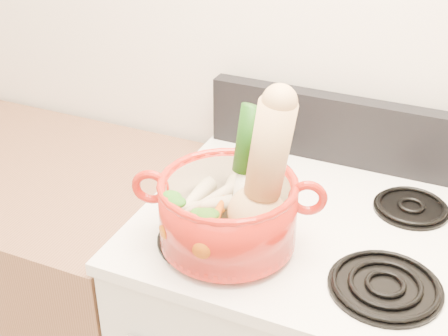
% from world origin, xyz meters
% --- Properties ---
extents(wall_back, '(3.50, 0.02, 2.60)m').
position_xyz_m(wall_back, '(0.00, 1.75, 1.30)').
color(wall_back, white).
rests_on(wall_back, floor).
extents(cooktop, '(0.78, 0.67, 0.03)m').
position_xyz_m(cooktop, '(0.00, 1.40, 0.93)').
color(cooktop, white).
rests_on(cooktop, stove_body).
extents(control_backsplash, '(0.76, 0.05, 0.18)m').
position_xyz_m(control_backsplash, '(0.00, 1.70, 1.04)').
color(control_backsplash, black).
rests_on(control_backsplash, cooktop).
extents(burner_front_left, '(0.22, 0.22, 0.02)m').
position_xyz_m(burner_front_left, '(-0.19, 1.24, 0.96)').
color(burner_front_left, black).
rests_on(burner_front_left, cooktop).
extents(burner_front_right, '(0.22, 0.22, 0.02)m').
position_xyz_m(burner_front_right, '(0.19, 1.24, 0.96)').
color(burner_front_right, black).
rests_on(burner_front_right, cooktop).
extents(burner_back_left, '(0.17, 0.17, 0.02)m').
position_xyz_m(burner_back_left, '(-0.19, 1.54, 0.96)').
color(burner_back_left, black).
rests_on(burner_back_left, cooktop).
extents(burner_back_right, '(0.17, 0.17, 0.02)m').
position_xyz_m(burner_back_right, '(0.19, 1.54, 0.96)').
color(burner_back_right, black).
rests_on(burner_back_right, cooktop).
extents(dutch_oven, '(0.36, 0.36, 0.14)m').
position_xyz_m(dutch_oven, '(-0.15, 1.24, 1.04)').
color(dutch_oven, '#AC190E').
rests_on(dutch_oven, burner_front_left).
extents(pot_handle_left, '(0.08, 0.04, 0.08)m').
position_xyz_m(pot_handle_left, '(-0.30, 1.20, 1.09)').
color(pot_handle_left, '#AC190E').
rests_on(pot_handle_left, dutch_oven).
extents(pot_handle_right, '(0.08, 0.04, 0.08)m').
position_xyz_m(pot_handle_right, '(0.01, 1.29, 1.09)').
color(pot_handle_right, '#AC190E').
rests_on(pot_handle_right, dutch_oven).
extents(squash, '(0.20, 0.17, 0.33)m').
position_xyz_m(squash, '(-0.07, 1.24, 1.15)').
color(squash, tan).
rests_on(squash, dutch_oven).
extents(leek, '(0.07, 0.10, 0.27)m').
position_xyz_m(leek, '(-0.14, 1.29, 1.13)').
color(leek, white).
rests_on(leek, dutch_oven).
extents(ginger, '(0.10, 0.08, 0.05)m').
position_xyz_m(ginger, '(-0.11, 1.35, 1.02)').
color(ginger, tan).
rests_on(ginger, dutch_oven).
extents(parsnip_0, '(0.11, 0.23, 0.06)m').
position_xyz_m(parsnip_0, '(-0.20, 1.25, 1.02)').
color(parsnip_0, beige).
rests_on(parsnip_0, dutch_oven).
extents(parsnip_1, '(0.06, 0.19, 0.05)m').
position_xyz_m(parsnip_1, '(-0.25, 1.25, 1.02)').
color(parsnip_1, '#F0E6C4').
rests_on(parsnip_1, dutch_oven).
extents(parsnip_2, '(0.05, 0.20, 0.06)m').
position_xyz_m(parsnip_2, '(-0.17, 1.28, 1.03)').
color(parsnip_2, beige).
rests_on(parsnip_2, dutch_oven).
extents(parsnip_3, '(0.16, 0.10, 0.05)m').
position_xyz_m(parsnip_3, '(-0.22, 1.24, 1.04)').
color(parsnip_3, beige).
rests_on(parsnip_3, dutch_oven).
extents(parsnip_4, '(0.15, 0.20, 0.06)m').
position_xyz_m(parsnip_4, '(-0.19, 1.28, 1.05)').
color(parsnip_4, beige).
rests_on(parsnip_4, dutch_oven).
extents(carrot_0, '(0.07, 0.15, 0.04)m').
position_xyz_m(carrot_0, '(-0.17, 1.19, 1.01)').
color(carrot_0, '#D74A0A').
rests_on(carrot_0, dutch_oven).
extents(carrot_1, '(0.06, 0.15, 0.04)m').
position_xyz_m(carrot_1, '(-0.20, 1.20, 1.02)').
color(carrot_1, '#D95E0A').
rests_on(carrot_1, dutch_oven).
extents(carrot_2, '(0.05, 0.16, 0.04)m').
position_xyz_m(carrot_2, '(-0.12, 1.20, 1.03)').
color(carrot_2, '#D55C0A').
rests_on(carrot_2, dutch_oven).
extents(carrot_3, '(0.11, 0.13, 0.04)m').
position_xyz_m(carrot_3, '(-0.20, 1.19, 1.03)').
color(carrot_3, orange).
rests_on(carrot_3, dutch_oven).
extents(carrot_4, '(0.07, 0.19, 0.05)m').
position_xyz_m(carrot_4, '(-0.15, 1.18, 1.04)').
color(carrot_4, '#CC5D0A').
rests_on(carrot_4, dutch_oven).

